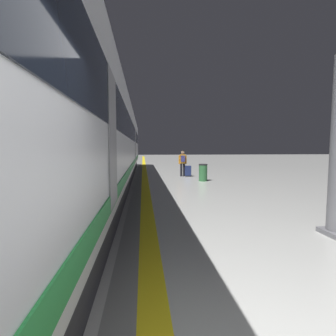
{
  "coord_description": "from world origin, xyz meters",
  "views": [
    {
      "loc": [
        -0.84,
        -0.89,
        1.79
      ],
      "look_at": [
        -0.03,
        7.29,
        1.12
      ],
      "focal_mm": 27.03,
      "sensor_mm": 36.0,
      "label": 1
    }
  ],
  "objects": [
    {
      "name": "safety_line_strip",
      "position": [
        -0.74,
        10.0,
        0.0
      ],
      "size": [
        0.36,
        80.0,
        0.01
      ],
      "primitive_type": "cube",
      "color": "yellow",
      "rests_on": "ground"
    },
    {
      "name": "tactile_edge_band",
      "position": [
        -1.02,
        10.0,
        0.0
      ],
      "size": [
        0.53,
        80.0,
        0.01
      ],
      "primitive_type": "cube",
      "color": "slate",
      "rests_on": "ground"
    },
    {
      "name": "high_speed_train",
      "position": [
        -2.75,
        8.32,
        2.5
      ],
      "size": [
        2.94,
        34.5,
        4.97
      ],
      "color": "#38383D",
      "rests_on": "ground"
    },
    {
      "name": "passenger_near",
      "position": [
        1.6,
        14.47,
        0.95
      ],
      "size": [
        0.5,
        0.32,
        1.6
      ],
      "color": "black",
      "rests_on": "ground"
    },
    {
      "name": "suitcase_near",
      "position": [
        1.92,
        14.36,
        0.36
      ],
      "size": [
        0.42,
        0.31,
        0.67
      ],
      "color": "#19234C",
      "rests_on": "ground"
    },
    {
      "name": "waste_bin",
      "position": [
        2.34,
        12.21,
        0.46
      ],
      "size": [
        0.46,
        0.46,
        0.91
      ],
      "color": "#2D6638",
      "rests_on": "ground"
    }
  ]
}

